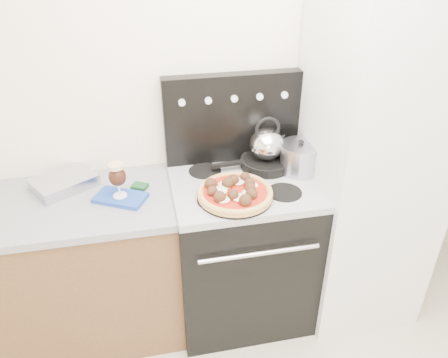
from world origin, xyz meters
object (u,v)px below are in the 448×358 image
object	(u,v)px
stove_body	(241,251)
pizza_pan	(235,197)
oven_mitt	(120,198)
tea_kettle	(267,142)
pizza	(235,191)
skillet	(266,163)
base_cabinet	(45,276)
beer_glass	(118,180)
stock_pot	(300,159)
fridge	(367,166)

from	to	relation	value
stove_body	pizza_pan	size ratio (longest dim) A/B	2.36
oven_mitt	pizza_pan	distance (m)	0.58
oven_mitt	tea_kettle	xyz separation A→B (m)	(0.80, 0.14, 0.16)
pizza	skillet	size ratio (longest dim) A/B	1.31
base_cabinet	skillet	xyz separation A→B (m)	(1.27, 0.11, 0.52)
stove_body	skillet	distance (m)	0.55
beer_glass	stock_pot	bearing A→B (deg)	3.44
skillet	oven_mitt	bearing A→B (deg)	-169.88
tea_kettle	stock_pot	xyz separation A→B (m)	(0.16, -0.09, -0.08)
tea_kettle	pizza	bearing A→B (deg)	-128.24
stove_body	fridge	bearing A→B (deg)	-2.05
fridge	oven_mitt	bearing A→B (deg)	179.44
pizza	tea_kettle	bearing A→B (deg)	49.03
skillet	tea_kettle	size ratio (longest dim) A/B	1.36
tea_kettle	fridge	bearing A→B (deg)	-13.54
pizza_pan	tea_kettle	world-z (taller)	tea_kettle
beer_glass	stock_pot	size ratio (longest dim) A/B	0.88
pizza_pan	base_cabinet	bearing A→B (deg)	170.57
skillet	fridge	bearing A→B (deg)	-16.27
fridge	stock_pot	xyz separation A→B (m)	(-0.37, 0.07, 0.05)
oven_mitt	stock_pot	size ratio (longest dim) A/B	1.19
base_cabinet	pizza	bearing A→B (deg)	-9.43
base_cabinet	fridge	world-z (taller)	fridge
fridge	base_cabinet	bearing A→B (deg)	178.41
oven_mitt	pizza_pan	world-z (taller)	pizza_pan
skillet	tea_kettle	xyz separation A→B (m)	(0.00, 0.00, 0.13)
oven_mitt	pizza	bearing A→B (deg)	-13.34
fridge	pizza	distance (m)	0.79
fridge	tea_kettle	world-z (taller)	fridge
pizza_pan	pizza	distance (m)	0.03
base_cabinet	beer_glass	distance (m)	0.75
base_cabinet	tea_kettle	xyz separation A→B (m)	(1.27, 0.11, 0.65)
base_cabinet	oven_mitt	bearing A→B (deg)	-4.56
oven_mitt	tea_kettle	distance (m)	0.83
pizza	skillet	distance (m)	0.37
beer_glass	pizza	xyz separation A→B (m)	(0.56, -0.13, -0.06)
stove_body	pizza	bearing A→B (deg)	-117.93
base_cabinet	pizza	world-z (taller)	pizza
stove_body	stock_pot	world-z (taller)	stock_pot
stove_body	skillet	bearing A→B (deg)	38.82
oven_mitt	pizza_pan	size ratio (longest dim) A/B	0.68
base_cabinet	pizza	xyz separation A→B (m)	(1.03, -0.17, 0.53)
base_cabinet	tea_kettle	size ratio (longest dim) A/B	6.94
base_cabinet	stove_body	bearing A→B (deg)	-1.30
base_cabinet	fridge	bearing A→B (deg)	-1.59
stove_body	stock_pot	xyz separation A→B (m)	(0.33, 0.05, 0.56)
fridge	stock_pot	bearing A→B (deg)	169.19
beer_glass	tea_kettle	xyz separation A→B (m)	(0.80, 0.14, 0.06)
stock_pot	beer_glass	bearing A→B (deg)	-176.56
fridge	skillet	world-z (taller)	fridge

